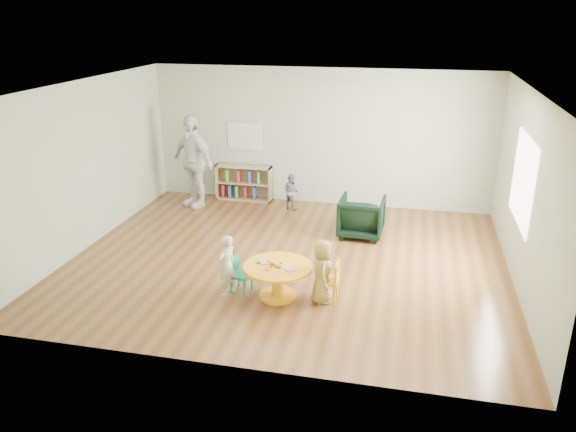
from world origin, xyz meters
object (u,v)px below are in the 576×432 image
object	(u,v)px
kid_chair_right	(330,279)
child_right	(322,272)
armchair	(362,217)
bookshelf	(244,183)
child_left	(227,265)
toddler	(291,191)
adult_caretaker	(193,161)
kid_chair_left	(239,273)
activity_table	(278,275)

from	to	relation	value
kid_chair_right	child_right	bearing A→B (deg)	127.60
armchair	bookshelf	bearing A→B (deg)	-27.03
child_left	toddler	xyz separation A→B (m)	(0.10, 3.82, -0.09)
toddler	armchair	bearing A→B (deg)	172.26
kid_chair_right	bookshelf	xyz separation A→B (m)	(-2.49, 4.02, 0.06)
kid_chair_right	adult_caretaker	size ratio (longest dim) A/B	0.30
kid_chair_right	child_left	size ratio (longest dim) A/B	0.63
bookshelf	armchair	xyz separation A→B (m)	(2.68, -1.54, -0.00)
kid_chair_left	child_right	size ratio (longest dim) A/B	0.56
child_right	kid_chair_right	bearing A→B (deg)	-65.31
child_left	child_right	bearing A→B (deg)	117.97
bookshelf	adult_caretaker	distance (m)	1.22
bookshelf	child_left	world-z (taller)	child_left
toddler	kid_chair_left	bearing A→B (deg)	119.61
kid_chair_right	adult_caretaker	world-z (taller)	adult_caretaker
child_left	adult_caretaker	distance (m)	4.08
activity_table	child_right	world-z (taller)	child_right
armchair	child_right	xyz separation A→B (m)	(-0.30, -2.56, 0.10)
bookshelf	adult_caretaker	size ratio (longest dim) A/B	0.63
kid_chair_left	kid_chair_right	distance (m)	1.33
child_left	armchair	bearing A→B (deg)	172.11
bookshelf	kid_chair_left	bearing A→B (deg)	-74.09
armchair	toddler	world-z (taller)	toddler
kid_chair_right	bookshelf	bearing A→B (deg)	32.07
kid_chair_left	armchair	bearing A→B (deg)	161.30
child_right	adult_caretaker	size ratio (longest dim) A/B	0.48
child_right	armchair	bearing A→B (deg)	-19.20
child_right	toddler	world-z (taller)	child_right
kid_chair_right	toddler	size ratio (longest dim) A/B	0.78
adult_caretaker	kid_chair_right	bearing A→B (deg)	-16.77
kid_chair_right	toddler	bearing A→B (deg)	20.84
kid_chair_left	kid_chair_right	bearing A→B (deg)	104.01
adult_caretaker	child_left	bearing A→B (deg)	-33.45
child_left	activity_table	bearing A→B (deg)	120.62
adult_caretaker	activity_table	bearing A→B (deg)	-24.50
activity_table	kid_chair_left	world-z (taller)	activity_table
armchair	adult_caretaker	xyz separation A→B (m)	(-3.56, 0.92, 0.59)
armchair	child_right	size ratio (longest dim) A/B	0.87
child_left	adult_caretaker	world-z (taller)	adult_caretaker
kid_chair_left	bookshelf	world-z (taller)	bookshelf
adult_caretaker	child_right	bearing A→B (deg)	-18.37
armchair	toddler	xyz separation A→B (m)	(-1.55, 1.16, 0.01)
child_right	adult_caretaker	xyz separation A→B (m)	(-3.26, 3.48, 0.49)
activity_table	kid_chair_left	bearing A→B (deg)	174.75
kid_chair_left	bookshelf	bearing A→B (deg)	-151.65
activity_table	toddler	bearing A→B (deg)	99.54
activity_table	kid_chair_right	world-z (taller)	kid_chair_right
armchair	toddler	size ratio (longest dim) A/B	1.08
toddler	adult_caretaker	xyz separation A→B (m)	(-2.00, -0.24, 0.58)
bookshelf	toddler	bearing A→B (deg)	-18.41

